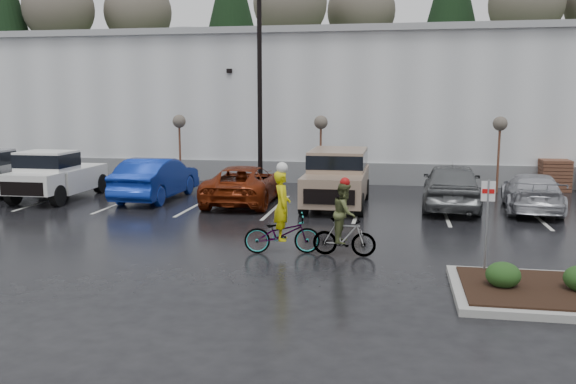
% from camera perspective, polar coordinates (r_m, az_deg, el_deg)
% --- Properties ---
extents(ground, '(120.00, 120.00, 0.00)m').
position_cam_1_polar(ground, '(14.25, 2.52, -7.40)').
color(ground, black).
rests_on(ground, ground).
extents(warehouse, '(60.50, 15.50, 7.20)m').
position_cam_1_polar(warehouse, '(35.60, 7.33, 8.25)').
color(warehouse, silver).
rests_on(warehouse, ground).
extents(wooded_ridge, '(80.00, 25.00, 6.00)m').
position_cam_1_polar(wooded_ridge, '(58.60, 8.47, 7.81)').
color(wooded_ridge, '#243C19').
rests_on(wooded_ridge, ground).
extents(lamppost, '(0.50, 1.00, 9.22)m').
position_cam_1_polar(lamppost, '(26.27, -2.68, 12.56)').
color(lamppost, black).
rests_on(lamppost, ground).
extents(sapling_west, '(0.60, 0.60, 3.20)m').
position_cam_1_polar(sapling_west, '(28.34, -10.14, 6.18)').
color(sapling_west, '#45271B').
rests_on(sapling_west, ground).
extents(sapling_mid, '(0.60, 0.60, 3.20)m').
position_cam_1_polar(sapling_mid, '(26.80, 3.09, 6.16)').
color(sapling_mid, '#45271B').
rests_on(sapling_mid, ground).
extents(sapling_east, '(0.60, 0.60, 3.20)m').
position_cam_1_polar(sapling_east, '(26.93, 19.22, 5.70)').
color(sapling_east, '#45271B').
rests_on(sapling_east, ground).
extents(pallet_stack_a, '(1.20, 1.20, 1.35)m').
position_cam_1_polar(pallet_stack_a, '(28.56, 23.65, 1.46)').
color(pallet_stack_a, '#45271B').
rests_on(pallet_stack_a, ground).
extents(shrub_a, '(0.70, 0.70, 0.52)m').
position_cam_1_polar(shrub_a, '(13.25, 19.49, -7.32)').
color(shrub_a, '#123415').
rests_on(shrub_a, curb_island).
extents(fire_lane_sign, '(0.30, 0.05, 2.20)m').
position_cam_1_polar(fire_lane_sign, '(14.15, 18.12, -2.11)').
color(fire_lane_sign, gray).
rests_on(fire_lane_sign, ground).
extents(pickup_white, '(2.10, 5.20, 1.96)m').
position_cam_1_polar(pickup_white, '(25.84, -20.51, 1.62)').
color(pickup_white, white).
rests_on(pickup_white, ground).
extents(car_blue, '(1.88, 5.05, 1.65)m').
position_cam_1_polar(car_blue, '(24.52, -12.21, 1.25)').
color(car_blue, navy).
rests_on(car_blue, ground).
extents(car_red, '(2.50, 5.22, 1.44)m').
position_cam_1_polar(car_red, '(23.17, -4.10, 0.73)').
color(car_red, maroon).
rests_on(car_red, ground).
extents(suv_tan, '(2.20, 5.10, 2.06)m').
position_cam_1_polar(suv_tan, '(22.45, 4.58, 1.27)').
color(suv_tan, gray).
rests_on(suv_tan, ground).
extents(car_grey, '(2.31, 5.11, 1.70)m').
position_cam_1_polar(car_grey, '(22.70, 15.07, 0.62)').
color(car_grey, '#5D6062').
rests_on(car_grey, ground).
extents(car_far_silver, '(2.34, 4.80, 1.34)m').
position_cam_1_polar(car_far_silver, '(23.11, 21.88, -0.03)').
color(car_far_silver, '#B5B6BD').
rests_on(car_far_silver, ground).
extents(cyclist_hivis, '(2.05, 1.06, 2.36)m').
position_cam_1_polar(cyclist_hivis, '(15.68, -0.55, -3.14)').
color(cyclist_hivis, '#3F3F44').
rests_on(cyclist_hivis, ground).
extents(cyclist_olive, '(1.57, 0.76, 2.01)m').
position_cam_1_polar(cyclist_olive, '(15.46, 5.29, -3.26)').
color(cyclist_olive, '#3F3F44').
rests_on(cyclist_olive, ground).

